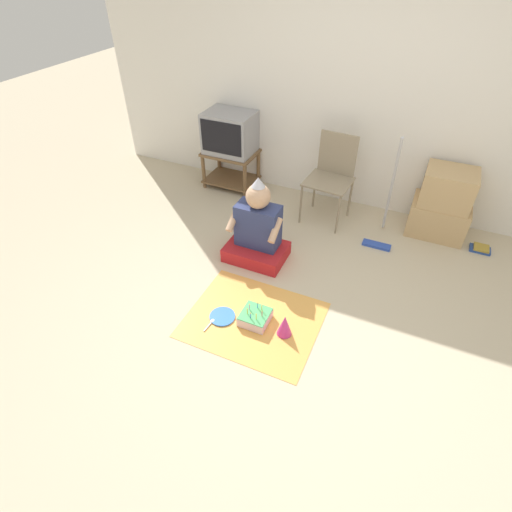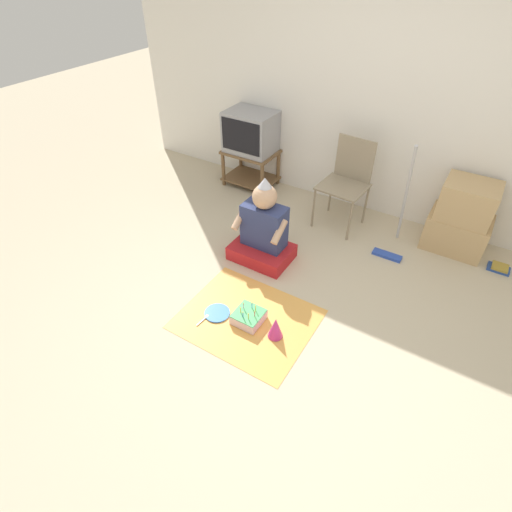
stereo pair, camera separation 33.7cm
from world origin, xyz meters
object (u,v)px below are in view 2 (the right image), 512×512
dust_mop (397,224)px  party_hat_blue (276,328)px  paper_plate (217,313)px  person_seated (263,232)px  tv (251,132)px  folding_chair (348,177)px  cardboard_box_stack (461,218)px  birthday_cake (249,317)px  book_pile (499,268)px

dust_mop → party_hat_blue: 1.61m
paper_plate → person_seated: bearing=94.4°
party_hat_blue → paper_plate: bearing=-174.7°
tv → folding_chair: folding_chair is taller
folding_chair → person_seated: bearing=-112.7°
cardboard_box_stack → person_seated: bearing=-143.4°
dust_mop → person_seated: size_ratio=1.35×
party_hat_blue → cardboard_box_stack: bearing=64.1°
tv → dust_mop: (1.91, -0.43, -0.35)m
paper_plate → tv: bearing=114.9°
tv → cardboard_box_stack: bearing=-0.5°
cardboard_box_stack → birthday_cake: bearing=-122.1°
birthday_cake → book_pile: bearing=46.8°
dust_mop → book_pile: dust_mop is taller
folding_chair → cardboard_box_stack: 1.16m
paper_plate → party_hat_blue: bearing=5.3°
folding_chair → cardboard_box_stack: (1.13, 0.16, -0.20)m
dust_mop → book_pile: bearing=15.4°
person_seated → paper_plate: (0.07, -0.85, -0.28)m
book_pile → cardboard_box_stack: bearing=161.8°
person_seated → party_hat_blue: size_ratio=4.43×
tv → book_pile: (2.87, -0.17, -0.66)m
folding_chair → birthday_cake: 1.83m
folding_chair → cardboard_box_stack: size_ratio=1.29×
person_seated → party_hat_blue: person_seated is taller
book_pile → paper_plate: book_pile is taller
person_seated → birthday_cake: person_seated is taller
dust_mop → folding_chair: bearing=157.7°
cardboard_box_stack → dust_mop: (-0.50, -0.41, -0.01)m
tv → person_seated: (0.87, -1.17, -0.38)m
folding_chair → person_seated: (-0.41, -0.99, -0.24)m
tv → book_pile: bearing=-3.4°
dust_mop → party_hat_blue: size_ratio=5.99×
cardboard_box_stack → birthday_cake: size_ratio=3.11×
dust_mop → book_pile: 1.04m
paper_plate → birthday_cake: bearing=15.2°
folding_chair → paper_plate: (-0.35, -1.84, -0.52)m
tv → folding_chair: (1.28, -0.18, -0.15)m
cardboard_box_stack → person_seated: (-1.54, -1.14, -0.04)m
book_pile → person_seated: 2.25m
tv → dust_mop: size_ratio=0.48×
dust_mop → paper_plate: dust_mop is taller
folding_chair → book_pile: folding_chair is taller
tv → folding_chair: 1.30m
tv → party_hat_blue: size_ratio=2.90×
folding_chair → birthday_cake: (-0.08, -1.77, -0.48)m
paper_plate → book_pile: bearing=43.7°
dust_mop → book_pile: (0.96, 0.26, -0.31)m
tv → birthday_cake: tv is taller
cardboard_box_stack → book_pile: size_ratio=3.68×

